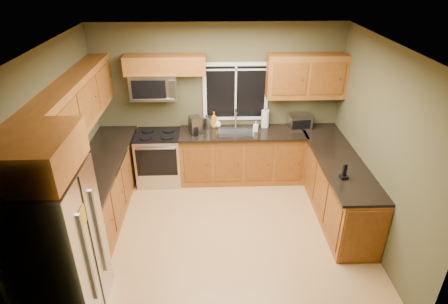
{
  "coord_description": "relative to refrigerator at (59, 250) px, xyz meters",
  "views": [
    {
      "loc": [
        -0.11,
        -4.34,
        3.63
      ],
      "look_at": [
        0.05,
        0.35,
        1.15
      ],
      "focal_mm": 30.0,
      "sensor_mm": 36.0,
      "label": 1
    }
  ],
  "objects": [
    {
      "name": "floor",
      "position": [
        1.74,
        1.3,
        -0.9
      ],
      "size": [
        4.2,
        4.2,
        0.0
      ],
      "primitive_type": "plane",
      "color": "tan",
      "rests_on": "ground"
    },
    {
      "name": "ceiling",
      "position": [
        1.74,
        1.3,
        1.8
      ],
      "size": [
        4.2,
        4.2,
        0.0
      ],
      "primitive_type": "plane",
      "rotation": [
        3.14,
        0.0,
        0.0
      ],
      "color": "white",
      "rests_on": "back_wall"
    },
    {
      "name": "back_wall",
      "position": [
        1.74,
        3.1,
        0.45
      ],
      "size": [
        4.2,
        0.0,
        4.2
      ],
      "primitive_type": "plane",
      "rotation": [
        1.57,
        0.0,
        0.0
      ],
      "color": "#4B492C",
      "rests_on": "ground"
    },
    {
      "name": "front_wall",
      "position": [
        1.74,
        -0.5,
        0.45
      ],
      "size": [
        4.2,
        0.0,
        4.2
      ],
      "primitive_type": "plane",
      "rotation": [
        -1.57,
        0.0,
        0.0
      ],
      "color": "#4B492C",
      "rests_on": "ground"
    },
    {
      "name": "left_wall",
      "position": [
        -0.36,
        1.3,
        0.45
      ],
      "size": [
        0.0,
        3.6,
        3.6
      ],
      "primitive_type": "plane",
      "rotation": [
        1.57,
        0.0,
        1.57
      ],
      "color": "#4B492C",
      "rests_on": "ground"
    },
    {
      "name": "right_wall",
      "position": [
        3.84,
        1.3,
        0.45
      ],
      "size": [
        0.0,
        3.6,
        3.6
      ],
      "primitive_type": "plane",
      "rotation": [
        1.57,
        0.0,
        -1.57
      ],
      "color": "#4B492C",
      "rests_on": "ground"
    },
    {
      "name": "window",
      "position": [
        2.04,
        3.08,
        0.65
      ],
      "size": [
        1.12,
        0.03,
        1.02
      ],
      "color": "white",
      "rests_on": "back_wall"
    },
    {
      "name": "base_cabinets_left",
      "position": [
        -0.06,
        1.78,
        -0.45
      ],
      "size": [
        0.6,
        2.65,
        0.9
      ],
      "primitive_type": "cube",
      "color": "brown",
      "rests_on": "ground"
    },
    {
      "name": "countertop_left",
      "position": [
        -0.04,
        1.78,
        0.02
      ],
      "size": [
        0.65,
        2.65,
        0.04
      ],
      "primitive_type": "cube",
      "color": "black",
      "rests_on": "base_cabinets_left"
    },
    {
      "name": "base_cabinets_back",
      "position": [
        2.15,
        2.8,
        -0.45
      ],
      "size": [
        2.17,
        0.6,
        0.9
      ],
      "primitive_type": "cube",
      "color": "brown",
      "rests_on": "ground"
    },
    {
      "name": "countertop_back",
      "position": [
        2.15,
        2.78,
        0.02
      ],
      "size": [
        2.17,
        0.65,
        0.04
      ],
      "primitive_type": "cube",
      "color": "black",
      "rests_on": "base_cabinets_back"
    },
    {
      "name": "base_cabinets_peninsula",
      "position": [
        3.54,
        1.84,
        -0.45
      ],
      "size": [
        0.6,
        2.52,
        0.9
      ],
      "color": "brown",
      "rests_on": "ground"
    },
    {
      "name": "countertop_peninsula",
      "position": [
        3.51,
        1.85,
        0.02
      ],
      "size": [
        0.65,
        2.5,
        0.04
      ],
      "primitive_type": "cube",
      "color": "black",
      "rests_on": "base_cabinets_peninsula"
    },
    {
      "name": "upper_cabinets_left",
      "position": [
        -0.2,
        1.78,
        0.96
      ],
      "size": [
        0.33,
        2.65,
        0.72
      ],
      "primitive_type": "cube",
      "color": "brown",
      "rests_on": "left_wall"
    },
    {
      "name": "upper_cabinets_back_left",
      "position": [
        0.89,
        2.94,
        1.17
      ],
      "size": [
        1.3,
        0.33,
        0.3
      ],
      "primitive_type": "cube",
      "color": "brown",
      "rests_on": "back_wall"
    },
    {
      "name": "upper_cabinets_back_right",
      "position": [
        3.19,
        2.94,
        0.96
      ],
      "size": [
        1.3,
        0.33,
        0.72
      ],
      "primitive_type": "cube",
      "color": "brown",
      "rests_on": "back_wall"
    },
    {
      "name": "upper_cabinet_over_fridge",
      "position": [
        -0.0,
        0.0,
        1.13
      ],
      "size": [
        0.72,
        0.9,
        0.38
      ],
      "primitive_type": "cube",
      "color": "brown",
      "rests_on": "left_wall"
    },
    {
      "name": "refrigerator",
      "position": [
        0.0,
        0.0,
        0.0
      ],
      "size": [
        0.74,
        0.9,
        1.8
      ],
      "color": "#B7B7BC",
      "rests_on": "ground"
    },
    {
      "name": "range",
      "position": [
        0.69,
        2.77,
        -0.43
      ],
      "size": [
        0.76,
        0.69,
        0.94
      ],
      "color": "#B7B7BC",
      "rests_on": "ground"
    },
    {
      "name": "microwave",
      "position": [
        0.69,
        2.91,
        0.83
      ],
      "size": [
        0.76,
        0.41,
        0.42
      ],
      "color": "#B7B7BC",
      "rests_on": "back_wall"
    },
    {
      "name": "sink",
      "position": [
        2.04,
        2.79,
        0.05
      ],
      "size": [
        0.6,
        0.42,
        0.36
      ],
      "color": "slate",
      "rests_on": "countertop_back"
    },
    {
      "name": "toaster_oven",
      "position": [
        3.15,
        2.92,
        0.16
      ],
      "size": [
        0.41,
        0.34,
        0.24
      ],
      "color": "#B7B7BC",
      "rests_on": "countertop_back"
    },
    {
      "name": "coffee_maker",
      "position": [
        1.34,
        2.74,
        0.18
      ],
      "size": [
        0.25,
        0.29,
        0.3
      ],
      "color": "slate",
      "rests_on": "countertop_back"
    },
    {
      "name": "kettle",
      "position": [
        1.55,
        2.95,
        0.16
      ],
      "size": [
        0.16,
        0.16,
        0.27
      ],
      "color": "#B7B7BC",
      "rests_on": "countertop_back"
    },
    {
      "name": "paper_towel_roll",
      "position": [
        2.55,
        2.98,
        0.19
      ],
      "size": [
        0.16,
        0.16,
        0.34
      ],
      "color": "white",
      "rests_on": "countertop_back"
    },
    {
      "name": "soap_bottle_a",
      "position": [
        1.66,
        3.0,
        0.18
      ],
      "size": [
        0.14,
        0.14,
        0.28
      ],
      "primitive_type": "imported",
      "rotation": [
        0.0,
        0.0,
        0.31
      ],
      "color": "#C18612",
      "rests_on": "countertop_back"
    },
    {
      "name": "soap_bottle_b",
      "position": [
        2.37,
        2.8,
        0.13
      ],
      "size": [
        0.1,
        0.1,
        0.18
      ],
      "primitive_type": "imported",
      "rotation": [
        0.0,
        0.0,
        -0.27
      ],
      "color": "white",
      "rests_on": "countertop_back"
    },
    {
      "name": "soap_bottle_c",
      "position": [
        1.72,
        3.0,
        0.12
      ],
      "size": [
        0.15,
        0.15,
        0.15
      ],
      "primitive_type": "imported",
      "rotation": [
        0.0,
        0.0,
        0.32
      ],
      "color": "white",
      "rests_on": "countertop_back"
    },
    {
      "name": "cordless_phone",
      "position": [
        3.4,
        1.23,
        0.1
      ],
      "size": [
        0.11,
        0.11,
        0.22
      ],
      "color": "black",
      "rests_on": "countertop_peninsula"
    }
  ]
}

